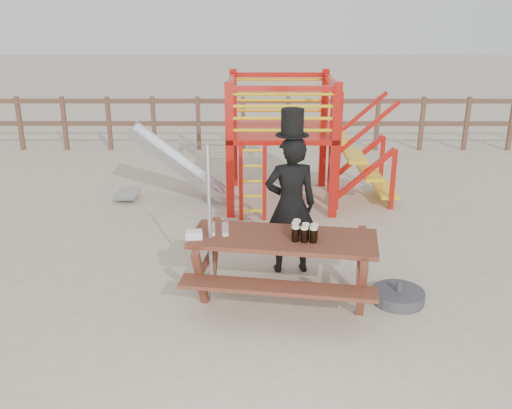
% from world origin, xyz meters
% --- Properties ---
extents(ground, '(60.00, 60.00, 0.00)m').
position_xyz_m(ground, '(0.00, 0.00, 0.00)').
color(ground, beige).
rests_on(ground, ground).
extents(back_fence, '(15.09, 0.09, 1.20)m').
position_xyz_m(back_fence, '(0.00, 7.00, 0.74)').
color(back_fence, brown).
rests_on(back_fence, ground).
extents(playground_fort, '(4.71, 1.84, 2.10)m').
position_xyz_m(playground_fort, '(0.12, 3.58, 1.07)').
color(playground_fort, red).
rests_on(playground_fort, ground).
extents(picnic_table, '(2.22, 1.69, 0.79)m').
position_xyz_m(picnic_table, '(0.11, 0.14, 0.50)').
color(picnic_table, brown).
rests_on(picnic_table, ground).
extents(man_with_hat, '(0.68, 0.49, 2.05)m').
position_xyz_m(man_with_hat, '(0.23, 0.93, 0.92)').
color(man_with_hat, black).
rests_on(man_with_hat, ground).
extents(metal_pole, '(0.04, 0.04, 1.82)m').
position_xyz_m(metal_pole, '(-0.69, 0.12, 0.91)').
color(metal_pole, '#B2B2B7').
rests_on(metal_pole, ground).
extents(parasol_base, '(0.59, 0.59, 0.25)m').
position_xyz_m(parasol_base, '(1.42, 0.12, 0.07)').
color(parasol_base, '#3D3C42').
rests_on(parasol_base, ground).
extents(paper_bag, '(0.19, 0.16, 0.08)m').
position_xyz_m(paper_bag, '(-0.87, 0.10, 0.83)').
color(paper_bag, white).
rests_on(paper_bag, picnic_table).
extents(stout_pints, '(0.29, 0.30, 0.17)m').
position_xyz_m(stout_pints, '(0.32, 0.08, 0.87)').
color(stout_pints, black).
rests_on(stout_pints, picnic_table).
extents(empty_glasses, '(0.23, 0.09, 0.15)m').
position_xyz_m(empty_glasses, '(-0.61, 0.18, 0.86)').
color(empty_glasses, silver).
rests_on(empty_glasses, picnic_table).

